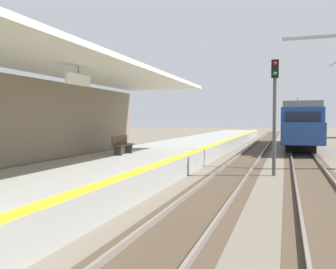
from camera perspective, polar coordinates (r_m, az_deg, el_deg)
name	(u,v)px	position (r m, az deg, el deg)	size (l,w,h in m)	color
station_platform	(154,159)	(19.54, -2.21, -3.78)	(5.00, 80.00, 0.91)	#999993
track_pair_nearest_platform	(245,161)	(22.50, 11.99, -4.05)	(2.34, 120.00, 0.16)	#4C3D2D
track_pair_middle	(306,163)	(22.41, 20.69, -4.17)	(2.34, 120.00, 0.16)	#4C3D2D
approaching_train	(298,123)	(35.54, 19.71, 1.63)	(2.93, 19.60, 4.76)	navy
rail_signal_post	(275,105)	(17.06, 16.32, 4.47)	(0.32, 0.34, 5.20)	#4C4C4C
platform_bench	(122,144)	(17.32, -7.18, -1.51)	(0.45, 1.60, 0.88)	brown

